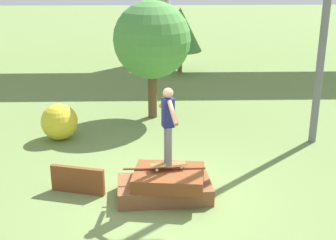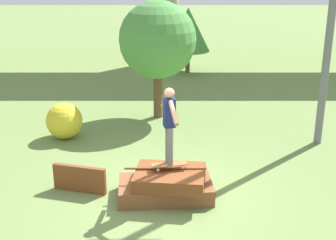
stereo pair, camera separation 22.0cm
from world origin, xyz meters
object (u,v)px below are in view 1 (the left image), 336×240
skater (168,121)px  tree_behind_right (180,30)px  skateboard (168,165)px  bush_yellow_flowering (59,122)px  tree_behind_left (152,40)px

skater → tree_behind_right: size_ratio=0.59×
skateboard → tree_behind_right: 11.22m
tree_behind_right → bush_yellow_flowering: bearing=-115.6°
skater → skateboard: bearing=-159.4°
tree_behind_left → skateboard: bearing=-86.3°
skater → tree_behind_left: tree_behind_left is taller
skateboard → skater: 0.96m
skater → tree_behind_right: 11.17m
tree_behind_left → bush_yellow_flowering: size_ratio=3.59×
skateboard → tree_behind_left: (-0.34, 5.20, 1.67)m
skater → tree_behind_left: 5.26m
tree_behind_right → tree_behind_left: bearing=-101.1°
skateboard → skater: skater is taller
skater → bush_yellow_flowering: size_ratio=1.62×
skateboard → skater: (0.00, 0.00, 0.96)m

